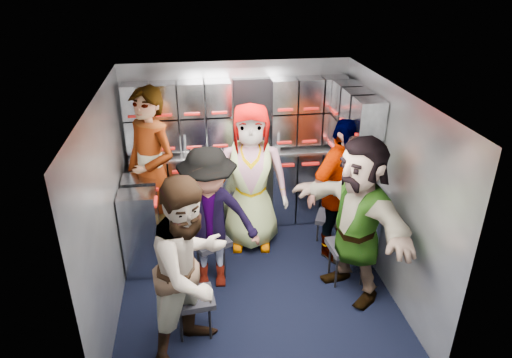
{
  "coord_description": "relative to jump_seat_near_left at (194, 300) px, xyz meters",
  "views": [
    {
      "loc": [
        -0.55,
        -3.96,
        3.19
      ],
      "look_at": [
        0.07,
        0.35,
        1.08
      ],
      "focal_mm": 32.0,
      "sensor_mm": 36.0,
      "label": 1
    }
  ],
  "objects": [
    {
      "name": "floor",
      "position": [
        0.64,
        0.64,
        -0.37
      ],
      "size": [
        3.0,
        3.0,
        0.0
      ],
      "primitive_type": "plane",
      "color": "black",
      "rests_on": "ground"
    },
    {
      "name": "wall_back",
      "position": [
        0.64,
        2.14,
        0.68
      ],
      "size": [
        2.8,
        0.04,
        2.1
      ],
      "primitive_type": "cube",
      "color": "#92989F",
      "rests_on": "ground"
    },
    {
      "name": "wall_left",
      "position": [
        -0.76,
        0.64,
        0.68
      ],
      "size": [
        0.04,
        3.0,
        2.1
      ],
      "primitive_type": "cube",
      "color": "#92989F",
      "rests_on": "ground"
    },
    {
      "name": "wall_right",
      "position": [
        2.04,
        0.64,
        0.68
      ],
      "size": [
        0.04,
        3.0,
        2.1
      ],
      "primitive_type": "cube",
      "color": "#92989F",
      "rests_on": "ground"
    },
    {
      "name": "ceiling",
      "position": [
        0.64,
        0.64,
        1.73
      ],
      "size": [
        2.8,
        3.0,
        0.02
      ],
      "primitive_type": "cube",
      "color": "silver",
      "rests_on": "wall_back"
    },
    {
      "name": "cart_bank_back",
      "position": [
        0.64,
        1.93,
        0.12
      ],
      "size": [
        2.68,
        0.38,
        0.99
      ],
      "primitive_type": "cube",
      "color": "gray",
      "rests_on": "ground"
    },
    {
      "name": "cart_bank_left",
      "position": [
        -0.55,
        1.2,
        0.12
      ],
      "size": [
        0.38,
        0.76,
        0.99
      ],
      "primitive_type": "cube",
      "color": "gray",
      "rests_on": "ground"
    },
    {
      "name": "counter",
      "position": [
        0.64,
        1.93,
        0.64
      ],
      "size": [
        2.68,
        0.42,
        0.03
      ],
      "primitive_type": "cube",
      "color": "#B8BABF",
      "rests_on": "cart_bank_back"
    },
    {
      "name": "locker_bank_back",
      "position": [
        0.64,
        1.99,
        1.12
      ],
      "size": [
        2.68,
        0.28,
        0.82
      ],
      "primitive_type": "cube",
      "color": "gray",
      "rests_on": "wall_back"
    },
    {
      "name": "locker_bank_right",
      "position": [
        1.89,
        1.34,
        1.12
      ],
      "size": [
        0.28,
        1.0,
        0.82
      ],
      "primitive_type": "cube",
      "color": "gray",
      "rests_on": "wall_right"
    },
    {
      "name": "right_cabinet",
      "position": [
        1.89,
        1.24,
        0.13
      ],
      "size": [
        0.28,
        1.2,
        1.0
      ],
      "primitive_type": "cube",
      "color": "gray",
      "rests_on": "ground"
    },
    {
      "name": "coffee_niche",
      "position": [
        0.82,
        2.05,
        1.1
      ],
      "size": [
        0.46,
        0.16,
        0.84
      ],
      "primitive_type": null,
      "color": "black",
      "rests_on": "wall_back"
    },
    {
      "name": "red_latch_strip",
      "position": [
        0.64,
        1.73,
        0.51
      ],
      "size": [
        2.6,
        0.02,
        0.03
      ],
      "primitive_type": "cube",
      "color": "#B11410",
      "rests_on": "cart_bank_back"
    },
    {
      "name": "jump_seat_near_left",
      "position": [
        0.0,
        0.0,
        0.0
      ],
      "size": [
        0.39,
        0.37,
        0.42
      ],
      "rotation": [
        0.0,
        0.0,
        0.1
      ],
      "color": "black",
      "rests_on": "ground"
    },
    {
      "name": "jump_seat_mid_left",
      "position": [
        0.19,
        0.88,
        0.02
      ],
      "size": [
        0.49,
        0.48,
        0.45
      ],
      "rotation": [
        0.0,
        0.0,
        0.42
      ],
      "color": "black",
      "rests_on": "ground"
    },
    {
      "name": "jump_seat_center",
      "position": [
        0.72,
        1.59,
        0.05
      ],
      "size": [
        0.47,
        0.45,
        0.48
      ],
      "rotation": [
        0.0,
        0.0,
        0.18
      ],
      "color": "black",
      "rests_on": "ground"
    },
    {
      "name": "jump_seat_mid_right",
      "position": [
        1.67,
        1.22,
        -0.01
      ],
      "size": [
        0.46,
        0.45,
        0.42
      ],
      "rotation": [
        0.0,
        0.0,
        -0.43
      ],
      "color": "black",
      "rests_on": "ground"
    },
    {
      "name": "jump_seat_near_right",
      "position": [
        1.64,
        0.56,
        0.03
      ],
      "size": [
        0.41,
        0.39,
        0.46
      ],
      "rotation": [
        0.0,
        0.0,
        0.08
      ],
      "color": "black",
      "rests_on": "ground"
    },
    {
      "name": "attendant_standing",
      "position": [
        -0.41,
        1.5,
        0.62
      ],
      "size": [
        0.85,
        0.85,
        1.99
      ],
      "primitive_type": "imported",
      "rotation": [
        0.0,
        0.0,
        -0.8
      ],
      "color": "black",
      "rests_on": "ground"
    },
    {
      "name": "attendant_arc_a",
      "position": [
        0.0,
        -0.18,
        0.48
      ],
      "size": [
        1.04,
        1.05,
        1.71
      ],
      "primitive_type": "imported",
      "rotation": [
        0.0,
        0.0,
        0.82
      ],
      "color": "black",
      "rests_on": "ground"
    },
    {
      "name": "attendant_arc_b",
      "position": [
        0.19,
        0.7,
        0.42
      ],
      "size": [
        1.07,
        0.66,
        1.59
      ],
      "primitive_type": "imported",
      "rotation": [
        0.0,
        0.0,
        -0.08
      ],
      "color": "black",
      "rests_on": "ground"
    },
    {
      "name": "attendant_arc_c",
      "position": [
        0.72,
        1.41,
        0.52
      ],
      "size": [
        0.94,
        0.67,
        1.78
      ],
      "primitive_type": "imported",
      "rotation": [
        0.0,
        0.0,
        -0.12
      ],
      "color": "black",
      "rests_on": "ground"
    },
    {
      "name": "attendant_arc_d",
      "position": [
        1.67,
        1.04,
        0.47
      ],
      "size": [
        1.05,
        0.88,
        1.69
      ],
      "primitive_type": "imported",
      "rotation": [
        0.0,
        0.0,
        0.57
      ],
      "color": "black",
      "rests_on": "ground"
    },
    {
      "name": "attendant_arc_e",
      "position": [
        1.64,
        0.38,
        0.5
      ],
      "size": [
        1.13,
        1.68,
        1.74
      ],
      "primitive_type": "imported",
      "rotation": [
        0.0,
        0.0,
        -1.15
      ],
      "color": "black",
      "rests_on": "ground"
    },
    {
      "name": "bottle_left",
      "position": [
        -0.02,
        1.88,
        0.79
      ],
      "size": [
        0.07,
        0.07,
        0.28
      ],
      "primitive_type": "cylinder",
      "color": "white",
      "rests_on": "counter"
    },
    {
      "name": "bottle_mid",
      "position": [
        0.09,
        1.88,
        0.78
      ],
      "size": [
        0.06,
        0.06,
        0.24
      ],
      "primitive_type": "cylinder",
      "color": "white",
      "rests_on": "counter"
    },
    {
      "name": "bottle_right",
      "position": [
        1.12,
        1.88,
        0.77
      ],
      "size": [
        0.07,
        0.07,
        0.24
      ],
      "primitive_type": "cylinder",
      "color": "white",
      "rests_on": "counter"
    },
    {
      "name": "cup_left",
      "position": [
        0.08,
        1.87,
        0.71
      ],
      "size": [
        0.08,
        0.08,
        0.11
      ],
      "primitive_type": "cylinder",
      "color": "#C8AD8D",
      "rests_on": "counter"
    },
    {
      "name": "cup_right",
      "position": [
        1.89,
        1.87,
        0.7
      ],
      "size": [
        0.08,
        0.08,
        0.1
      ],
      "primitive_type": "cylinder",
      "color": "#C8AD8D",
      "rests_on": "counter"
    }
  ]
}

